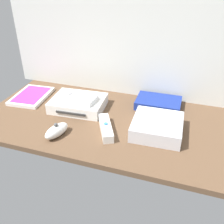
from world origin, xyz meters
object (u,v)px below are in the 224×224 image
object	(u,v)px
remote_wand	(105,128)
network_router	(158,103)
remote_nunchuk	(57,131)
mini_computer	(157,126)
game_case	(32,96)
game_console	(78,103)
remote_classic_pad	(78,98)

from	to	relation	value
remote_wand	network_router	bearing A→B (deg)	30.44
remote_wand	remote_nunchuk	xyz separation A→B (cm)	(-14.87, -7.70, 0.53)
mini_computer	game_case	bearing A→B (deg)	170.77
mini_computer	network_router	distance (cm)	18.78
game_console	game_case	xyz separation A→B (cm)	(-23.72, 2.09, -1.44)
network_router	remote_nunchuk	world-z (taller)	remote_nunchuk
mini_computer	remote_wand	distance (cm)	18.36
network_router	remote_classic_pad	world-z (taller)	remote_classic_pad
game_case	remote_wand	bearing A→B (deg)	-24.30
game_case	remote_wand	world-z (taller)	remote_wand
game_case	network_router	xyz separation A→B (cm)	(54.59, 9.29, 0.94)
remote_nunchuk	game_console	bearing A→B (deg)	108.83
network_router	game_console	bearing A→B (deg)	-160.34
game_case	remote_classic_pad	distance (cm)	25.06
mini_computer	game_case	xyz separation A→B (cm)	(-57.17, 9.29, -1.88)
game_console	game_case	size ratio (longest dim) A/B	1.10
network_router	remote_wand	world-z (taller)	same
network_router	remote_wand	bearing A→B (deg)	-123.32
game_console	remote_wand	world-z (taller)	game_console
game_console	game_case	distance (cm)	23.85
mini_computer	remote_wand	bearing A→B (deg)	-164.59
game_console	remote_wand	bearing A→B (deg)	-41.22
network_router	remote_classic_pad	size ratio (longest dim) A/B	1.21
game_console	mini_computer	world-z (taller)	mini_computer
game_console	remote_nunchuk	xyz separation A→B (cm)	(0.92, -19.77, -0.16)
mini_computer	remote_wand	xyz separation A→B (cm)	(-17.66, -4.87, -1.13)
remote_nunchuk	remote_classic_pad	distance (cm)	19.02
game_console	game_case	world-z (taller)	game_console
game_case	remote_classic_pad	bearing A→B (deg)	-11.93
mini_computer	remote_nunchuk	bearing A→B (deg)	-158.87
mini_computer	remote_wand	world-z (taller)	mini_computer
game_console	remote_wand	size ratio (longest dim) A/B	1.48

